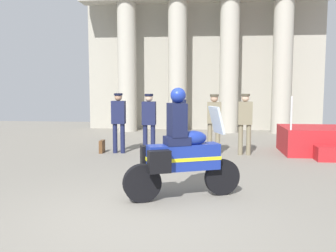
% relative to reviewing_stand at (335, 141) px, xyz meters
% --- Properties ---
extents(ground_plane, '(28.00, 28.00, 0.00)m').
position_rel_reviewing_stand_xyz_m(ground_plane, '(-4.55, -5.68, -0.36)').
color(ground_plane, gray).
extents(colonnade_backdrop, '(10.02, 1.62, 6.65)m').
position_rel_reviewing_stand_xyz_m(colonnade_backdrop, '(-3.76, 5.18, 3.02)').
color(colonnade_backdrop, '#A49F91').
rests_on(colonnade_backdrop, ground_plane).
extents(reviewing_stand, '(2.88, 2.21, 1.64)m').
position_rel_reviewing_stand_xyz_m(reviewing_stand, '(0.00, 0.00, 0.00)').
color(reviewing_stand, '#B21E23').
rests_on(reviewing_stand, ground_plane).
extents(officer_in_row_0, '(0.38, 0.24, 1.70)m').
position_rel_reviewing_stand_xyz_m(officer_in_row_0, '(-6.07, -0.48, 0.64)').
color(officer_in_row_0, '#191E42').
rests_on(officer_in_row_0, ground_plane).
extents(officer_in_row_1, '(0.38, 0.24, 1.69)m').
position_rel_reviewing_stand_xyz_m(officer_in_row_1, '(-5.20, -0.52, 0.63)').
color(officer_in_row_1, '#191E42').
rests_on(officer_in_row_1, ground_plane).
extents(officer_in_row_2, '(0.38, 0.24, 1.74)m').
position_rel_reviewing_stand_xyz_m(officer_in_row_2, '(-4.36, -0.35, 0.67)').
color(officer_in_row_2, black).
rests_on(officer_in_row_2, ground_plane).
extents(officer_in_row_3, '(0.38, 0.24, 1.68)m').
position_rel_reviewing_stand_xyz_m(officer_in_row_3, '(-3.39, -0.51, 0.64)').
color(officer_in_row_3, '#7A7056').
rests_on(officer_in_row_3, ground_plane).
extents(officer_in_row_4, '(0.38, 0.24, 1.69)m').
position_rel_reviewing_stand_xyz_m(officer_in_row_4, '(-2.54, -0.42, 0.64)').
color(officer_in_row_4, '#7A7056').
rests_on(officer_in_row_4, ground_plane).
extents(motorcycle_with_rider, '(1.98, 1.03, 1.90)m').
position_rel_reviewing_stand_xyz_m(motorcycle_with_rider, '(-4.04, -4.68, 0.44)').
color(motorcycle_with_rider, black).
rests_on(motorcycle_with_rider, ground_plane).
extents(briefcase_on_ground, '(0.10, 0.32, 0.36)m').
position_rel_reviewing_stand_xyz_m(briefcase_on_ground, '(-6.57, -0.49, -0.18)').
color(briefcase_on_ground, brown).
rests_on(briefcase_on_ground, ground_plane).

